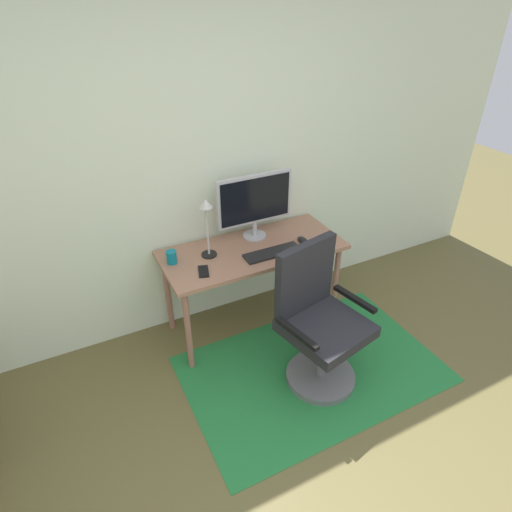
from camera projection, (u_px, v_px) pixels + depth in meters
wall_back at (178, 165)px, 3.01m from camera, size 6.00×0.10×2.60m
area_rug at (312, 369)px, 3.13m from camera, size 1.80×1.15×0.01m
desk at (253, 257)px, 3.24m from camera, size 1.36×0.59×0.71m
monitor at (255, 201)px, 3.19m from camera, size 0.60×0.18×0.50m
keyboard at (273, 253)px, 3.13m from camera, size 0.43×0.13×0.02m
computer_mouse at (303, 240)px, 3.27m from camera, size 0.06×0.10×0.03m
coffee_cup at (172, 257)px, 3.00m from camera, size 0.07×0.07×0.09m
cell_phone at (204, 271)px, 2.93m from camera, size 0.10×0.15×0.01m
desk_lamp at (207, 218)px, 2.95m from camera, size 0.11×0.11×0.44m
office_chair at (318, 326)px, 2.86m from camera, size 0.64×0.59×1.01m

